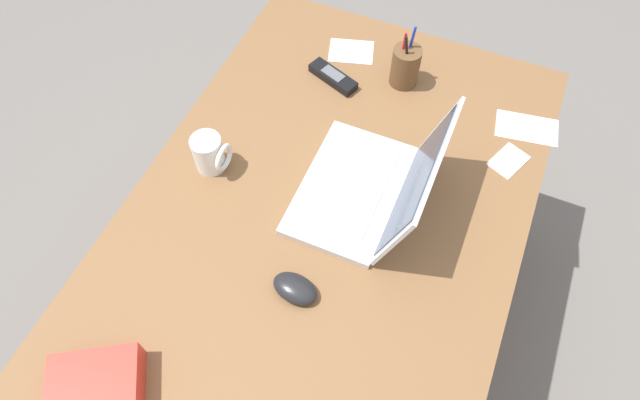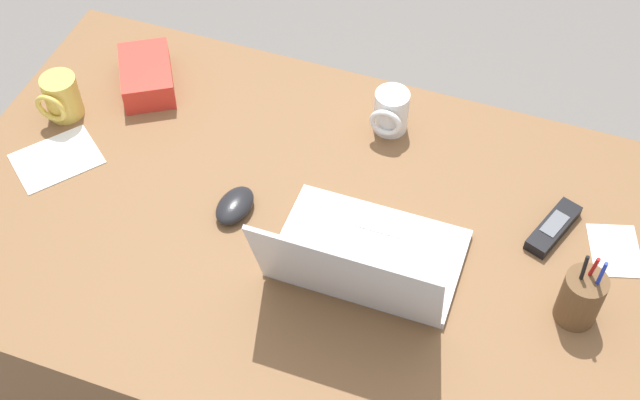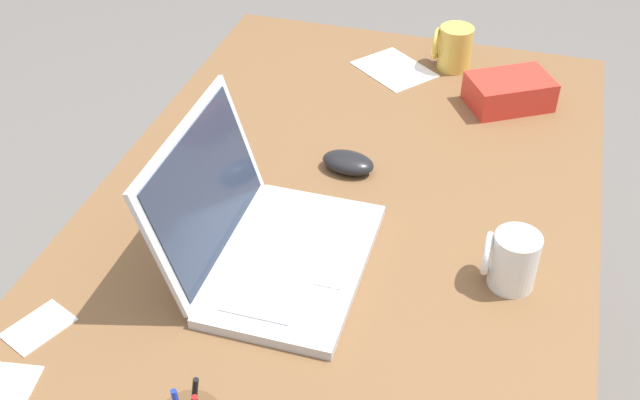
# 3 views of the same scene
# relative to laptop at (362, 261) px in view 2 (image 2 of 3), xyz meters

# --- Properties ---
(ground_plane) EXTENTS (6.00, 6.00, 0.00)m
(ground_plane) POSITION_rel_laptop_xyz_m (0.14, -0.08, -0.78)
(ground_plane) COLOR slate
(desk) EXTENTS (1.47, 0.90, 0.73)m
(desk) POSITION_rel_laptop_xyz_m (0.14, -0.08, -0.41)
(desk) COLOR brown
(desk) RESTS_ON ground
(laptop) EXTENTS (0.35, 0.30, 0.24)m
(laptop) POSITION_rel_laptop_xyz_m (0.00, 0.00, 0.00)
(laptop) COLOR silver
(laptop) RESTS_ON desk
(computer_mouse) EXTENTS (0.08, 0.11, 0.04)m
(computer_mouse) POSITION_rel_laptop_xyz_m (0.28, -0.06, -0.03)
(computer_mouse) COLOR black
(computer_mouse) RESTS_ON desk
(coffee_mug_white) EXTENTS (0.08, 0.09, 0.10)m
(coffee_mug_white) POSITION_rel_laptop_xyz_m (0.74, -0.19, 0.00)
(coffee_mug_white) COLOR #E0BC4C
(coffee_mug_white) RESTS_ON desk
(coffee_mug_tall) EXTENTS (0.07, 0.09, 0.10)m
(coffee_mug_tall) POSITION_rel_laptop_xyz_m (0.06, -0.39, -0.00)
(coffee_mug_tall) COLOR white
(coffee_mug_tall) RESTS_ON desk
(cordless_phone) EXTENTS (0.09, 0.15, 0.03)m
(cordless_phone) POSITION_rel_laptop_xyz_m (-0.32, -0.23, -0.04)
(cordless_phone) COLOR black
(cordless_phone) RESTS_ON desk
(pen_holder) EXTENTS (0.08, 0.08, 0.18)m
(pen_holder) POSITION_rel_laptop_xyz_m (-0.39, -0.05, 0.01)
(pen_holder) COLOR brown
(pen_holder) RESTS_ON desk
(snack_bag) EXTENTS (0.18, 0.20, 0.06)m
(snack_bag) POSITION_rel_laptop_xyz_m (0.61, -0.33, -0.02)
(snack_bag) COLOR red
(snack_bag) RESTS_ON desk
(paper_note_right) EXTENTS (0.21, 0.21, 0.00)m
(paper_note_right) POSITION_rel_laptop_xyz_m (0.69, -0.07, -0.05)
(paper_note_right) COLOR white
(paper_note_right) RESTS_ON desk
(paper_note_front) EXTENTS (0.13, 0.15, 0.00)m
(paper_note_front) POSITION_rel_laptop_xyz_m (-0.44, -0.22, -0.05)
(paper_note_front) COLOR white
(paper_note_front) RESTS_ON desk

